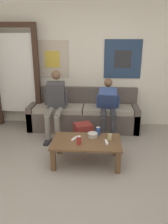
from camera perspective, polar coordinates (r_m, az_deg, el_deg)
The scene contains 14 objects.
ground_plane at distance 2.96m, azimuth 0.20°, elevation -19.89°, with size 18.00×18.00×0.00m, color gray.
wall_back at distance 4.75m, azimuth 2.14°, elevation 11.80°, with size 10.00×0.07×2.55m.
door_frame at distance 4.87m, azimuth -17.43°, elevation 10.21°, with size 1.00×0.10×2.15m.
couch at distance 4.66m, azimuth -0.14°, elevation -0.74°, with size 2.28×0.66×0.84m.
coffee_table at distance 3.38m, azimuth 0.62°, elevation -8.47°, with size 1.05×0.62×0.37m.
person_seated_adult at distance 4.28m, azimuth -7.52°, elevation 2.64°, with size 0.47×0.84×1.26m.
person_seated_teen at distance 4.25m, azimuth 6.32°, elevation 1.53°, with size 0.47×0.99×1.08m.
backpack at distance 4.03m, azimuth -0.16°, elevation -5.77°, with size 0.38×0.38×0.37m.
ceramic_bowl at distance 3.45m, azimuth 2.27°, elevation -5.97°, with size 0.16×0.16×0.07m.
pillar_candle at distance 3.39m, azimuth 6.76°, elevation -6.47°, with size 0.06×0.06×0.10m.
drink_can_blue at distance 3.54m, azimuth 3.71°, elevation -4.94°, with size 0.07×0.07×0.12m.
drink_can_red at distance 3.23m, azimuth -1.36°, elevation -7.35°, with size 0.07×0.07×0.12m.
game_controller_near_left at distance 3.30m, azimuth 5.89°, elevation -7.81°, with size 0.05×0.15×0.03m.
game_controller_near_right at distance 3.39m, azimuth -2.53°, elevation -6.97°, with size 0.09×0.15×0.03m.
Camera 1 is at (0.15, -2.31, 1.85)m, focal length 35.00 mm.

